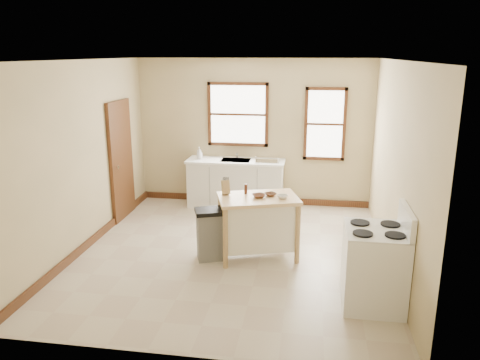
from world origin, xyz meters
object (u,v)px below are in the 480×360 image
knife_block (226,188)px  trash_bin (209,234)px  dish_rack (267,159)px  bowl_b (270,194)px  bowl_a (259,196)px  bowl_c (282,197)px  gas_stove (375,257)px  kitchen_island (258,227)px  soap_bottle_b (200,154)px  pepper_grinder (246,189)px  soap_bottle_a (199,153)px

knife_block → trash_bin: (-0.20, -0.23, -0.64)m
dish_rack → bowl_b: 2.13m
bowl_a → bowl_c: size_ratio=1.23×
dish_rack → trash_bin: dish_rack is taller
trash_bin → gas_stove: size_ratio=0.62×
knife_block → bowl_b: bearing=-24.3°
kitchen_island → bowl_b: size_ratio=6.91×
soap_bottle_b → bowl_c: 2.86m
soap_bottle_b → bowl_b: 2.68m
gas_stove → pepper_grinder: bearing=144.1°
soap_bottle_a → knife_block: bearing=-79.9°
knife_block → bowl_c: knife_block is taller
soap_bottle_b → bowl_b: (1.56, -2.17, -0.07)m
bowl_a → gas_stove: size_ratio=0.15×
dish_rack → knife_block: bearing=-108.8°
bowl_b → gas_stove: (1.33, -1.20, -0.33)m
bowl_a → soap_bottle_b: bearing=121.7°
pepper_grinder → soap_bottle_b: bearing=119.3°
knife_block → bowl_c: (0.82, -0.07, -0.08)m
bowl_c → dish_rack: bearing=100.9°
dish_rack → trash_bin: bearing=-112.4°
bowl_a → gas_stove: gas_stove is taller
soap_bottle_b → bowl_b: size_ratio=1.08×
knife_block → bowl_b: knife_block is taller
soap_bottle_a → soap_bottle_b: soap_bottle_a is taller
dish_rack → pepper_grinder: size_ratio=2.91×
soap_bottle_a → soap_bottle_b: 0.04m
bowl_a → bowl_c: bowl_c is taller
soap_bottle_a → knife_block: 2.37m
soap_bottle_a → trash_bin: (0.72, -2.42, -0.66)m
soap_bottle_a → soap_bottle_b: size_ratio=1.34×
bowl_c → trash_bin: bowl_c is taller
kitchen_island → bowl_c: bearing=-20.3°
dish_rack → knife_block: (-0.40, -2.15, 0.04)m
dish_rack → soap_bottle_b: bearing=169.2°
bowl_b → pepper_grinder: bearing=175.7°
bowl_b → dish_rack: bearing=96.7°
trash_bin → gas_stove: 2.38m
bowl_a → bowl_b: size_ratio=1.15×
dish_rack → knife_block: knife_block is taller
soap_bottle_b → pepper_grinder: size_ratio=1.17×
soap_bottle_a → dish_rack: size_ratio=0.54×
bowl_a → gas_stove: (1.49, -1.09, -0.33)m
bowl_b → kitchen_island: bearing=-154.5°
bowl_c → bowl_b: bearing=151.2°
bowl_a → bowl_c: 0.34m
pepper_grinder → gas_stove: size_ratio=0.12×
dish_rack → bowl_a: (0.09, -2.22, -0.04)m
pepper_grinder → trash_bin: pepper_grinder is taller
soap_bottle_b → bowl_a: 2.68m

